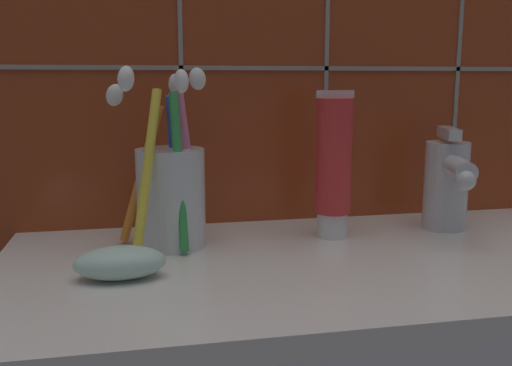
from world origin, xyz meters
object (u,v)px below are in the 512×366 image
at_px(sink_faucet, 448,181).
at_px(soap_bar, 120,263).
at_px(toothbrush_cup, 170,190).
at_px(toothpaste_tube, 333,165).

relative_size(sink_faucet, soap_bar, 1.56).
bearing_deg(toothbrush_cup, sink_faucet, 0.34).
height_order(sink_faucet, soap_bar, sink_faucet).
height_order(toothpaste_tube, sink_faucet, toothpaste_tube).
xyz_separation_m(toothbrush_cup, sink_faucet, (0.31, 0.00, -0.00)).
distance_m(toothbrush_cup, sink_faucet, 0.31).
height_order(toothbrush_cup, sink_faucet, toothbrush_cup).
bearing_deg(soap_bar, toothpaste_tube, 22.46).
bearing_deg(soap_bar, toothbrush_cup, 61.86).
bearing_deg(toothbrush_cup, soap_bar, -118.14).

